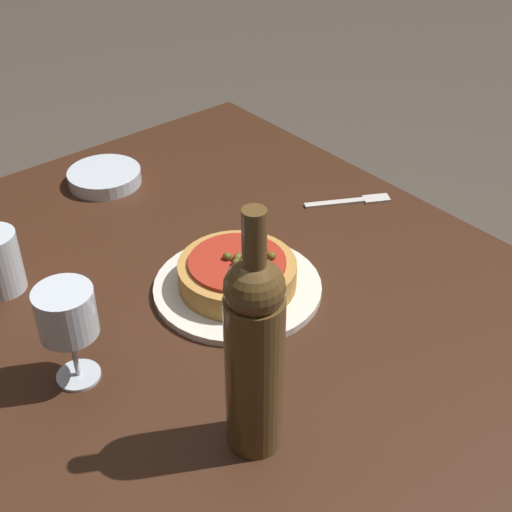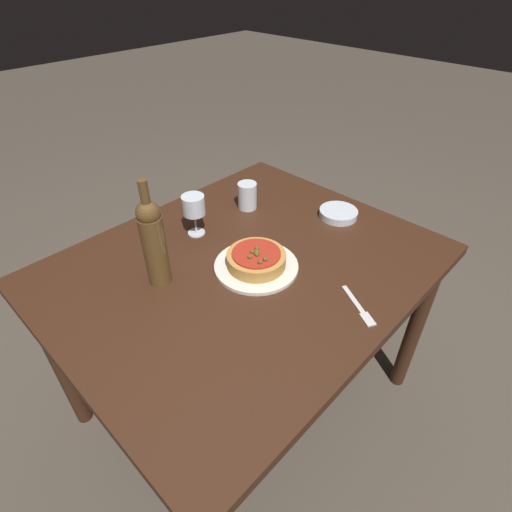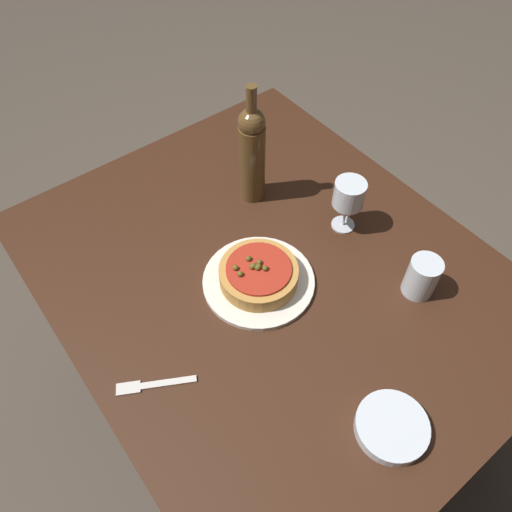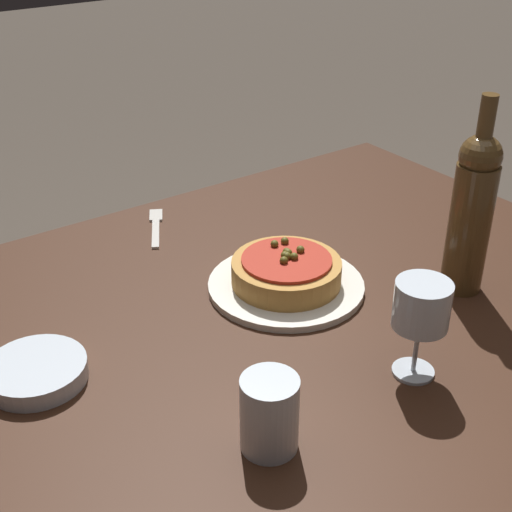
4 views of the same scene
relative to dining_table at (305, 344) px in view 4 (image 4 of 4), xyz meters
The scene contains 8 objects.
dining_table is the anchor object (origin of this frame).
dinner_plate 0.11m from the dining_table, 101.08° to the left, with size 0.27×0.27×0.01m.
pizza 0.14m from the dining_table, 100.84° to the left, with size 0.19×0.19×0.06m.
wine_glass 0.32m from the dining_table, 89.72° to the right, with size 0.08×0.08×0.15m.
wine_bottle 0.36m from the dining_table, 27.55° to the right, with size 0.07×0.07×0.34m.
water_cup 0.38m from the dining_table, 136.96° to the right, with size 0.07×0.07×0.10m.
side_bowl 0.46m from the dining_table, behind, with size 0.14×0.14×0.03m.
fork 0.40m from the dining_table, 101.58° to the left, with size 0.10×0.15×0.00m.
Camera 4 is at (-0.65, -0.77, 1.41)m, focal length 50.00 mm.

